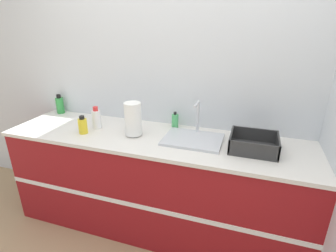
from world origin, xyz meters
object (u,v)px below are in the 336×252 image
object	(u,v)px
soap_dispenser	(175,121)
paper_towel_roll	(133,119)
bottle_green	(60,105)
sink	(193,138)
dish_rack	(253,145)
bottle_white_spray	(96,119)
bottle_yellow	(83,126)

from	to	relation	value
soap_dispenser	paper_towel_roll	bearing A→B (deg)	-136.16
bottle_green	paper_towel_roll	bearing A→B (deg)	-16.55
paper_towel_roll	bottle_green	bearing A→B (deg)	163.45
sink	paper_towel_roll	bearing A→B (deg)	-173.00
dish_rack	bottle_white_spray	size ratio (longest dim) A/B	1.74
dish_rack	bottle_green	xyz separation A→B (m)	(-1.88, 0.25, 0.05)
bottle_yellow	soap_dispenser	size ratio (longest dim) A/B	1.04
sink	soap_dispenser	world-z (taller)	sink
paper_towel_roll	bottle_yellow	xyz separation A→B (m)	(-0.42, -0.09, -0.07)
dish_rack	bottle_green	distance (m)	1.90
bottle_yellow	bottle_green	bearing A→B (deg)	145.00
sink	paper_towel_roll	xyz separation A→B (m)	(-0.48, -0.06, 0.12)
bottle_white_spray	soap_dispenser	bearing A→B (deg)	18.65
dish_rack	bottle_green	bearing A→B (deg)	172.58
bottle_white_spray	bottle_yellow	bearing A→B (deg)	-109.20
paper_towel_roll	bottle_white_spray	bearing A→B (deg)	173.24
bottle_green	soap_dispenser	world-z (taller)	bottle_green
bottle_green	bottle_yellow	bearing A→B (deg)	-35.00
soap_dispenser	bottle_white_spray	bearing A→B (deg)	-161.35
dish_rack	bottle_white_spray	world-z (taller)	bottle_white_spray
paper_towel_roll	soap_dispenser	bearing A→B (deg)	43.84
paper_towel_roll	bottle_yellow	bearing A→B (deg)	-167.90
bottle_white_spray	bottle_green	bearing A→B (deg)	157.60
dish_rack	bottle_white_spray	distance (m)	1.31
paper_towel_roll	dish_rack	world-z (taller)	paper_towel_roll
bottle_white_spray	bottle_yellow	distance (m)	0.14
paper_towel_roll	dish_rack	bearing A→B (deg)	2.27
paper_towel_roll	sink	bearing A→B (deg)	7.00
dish_rack	bottle_white_spray	bearing A→B (deg)	179.69
bottle_green	bottle_white_spray	bearing A→B (deg)	-22.40
bottle_green	bottle_yellow	size ratio (longest dim) A/B	1.27
bottle_white_spray	bottle_yellow	world-z (taller)	bottle_white_spray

